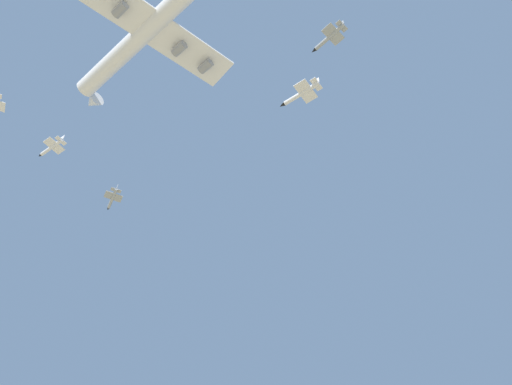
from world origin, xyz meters
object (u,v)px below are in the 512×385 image
chase_jet_left_wing (52,147)px  chase_jet_high_escort (112,198)px  chase_jet_trailing (301,94)px  chase_jet_lead (329,37)px  carrier_jet (150,27)px

chase_jet_left_wing → chase_jet_high_escort: 38.30m
chase_jet_left_wing → chase_jet_high_escort: (11.73, -36.07, 5.33)m
chase_jet_trailing → chase_jet_high_escort: 114.34m
chase_jet_lead → chase_jet_trailing: bearing=20.0°
chase_jet_trailing → chase_jet_left_wing: bearing=13.4°
carrier_jet → chase_jet_lead: 63.18m
carrier_jet → chase_jet_left_wing: 75.31m
chase_jet_trailing → carrier_jet: bearing=52.8°
chase_jet_trailing → chase_jet_high_escort: size_ratio=1.00×
chase_jet_trailing → chase_jet_high_escort: chase_jet_high_escort is taller
carrier_jet → chase_jet_high_escort: bearing=-21.3°
carrier_jet → chase_jet_lead: chase_jet_lead is taller
carrier_jet → chase_jet_high_escort: (86.40, -39.35, 14.56)m
chase_jet_lead → chase_jet_left_wing: chase_jet_lead is taller
chase_jet_lead → chase_jet_trailing: (12.18, 4.52, -29.82)m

